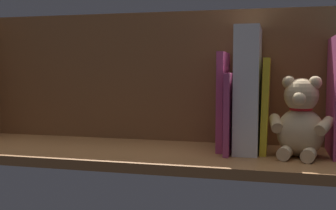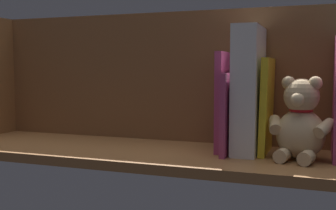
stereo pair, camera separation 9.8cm
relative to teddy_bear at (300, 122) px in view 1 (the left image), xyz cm
name	(u,v)px [view 1 (the left image)]	position (x,y,z in cm)	size (l,w,h in cm)	color
ground_plane	(168,154)	(30.16, -0.52, -8.96)	(117.28, 31.55, 2.20)	brown
shelf_back_panel	(181,77)	(30.16, -14.04, 9.37)	(117.28, 1.50, 34.46)	brown
book_4	(334,96)	(-7.42, -4.74, 5.40)	(1.75, 16.30, 26.52)	#B23F72
teddy_bear	(300,122)	(0.00, 0.00, 0.00)	(14.20, 12.80, 17.85)	#D1B284
book_5	(265,105)	(7.68, -5.51, 3.06)	(1.51, 14.77, 21.84)	yellow
dictionary_thick_white	(248,90)	(11.77, -4.51, 6.66)	(5.52, 16.56, 29.03)	white
book_6	(230,112)	(15.74, -3.76, 1.37)	(1.29, 18.26, 18.45)	#B23F72
book_7	(223,101)	(17.74, -5.77, 3.81)	(1.56, 14.24, 23.32)	#B23F72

